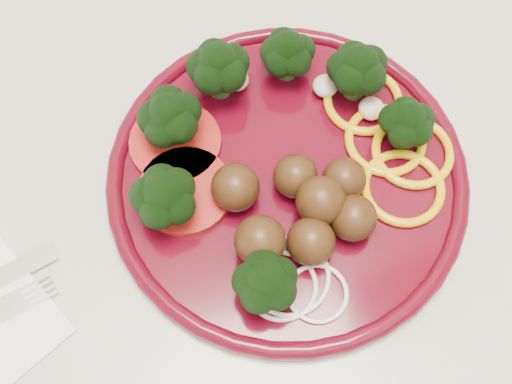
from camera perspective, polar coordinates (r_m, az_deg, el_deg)
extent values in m
cube|color=silver|center=(0.99, 8.15, -9.79)|extent=(2.40, 0.60, 0.87)
cube|color=#B9B7B0|center=(0.58, 13.96, 1.41)|extent=(2.40, 0.60, 0.03)
cylinder|color=#400410|center=(0.53, 2.77, 1.18)|extent=(0.30, 0.30, 0.01)
torus|color=#400410|center=(0.53, 2.80, 1.45)|extent=(0.30, 0.30, 0.01)
sphere|color=#412810|center=(0.50, 8.65, -2.24)|extent=(0.04, 0.04, 0.04)
sphere|color=#412810|center=(0.49, 4.91, -4.38)|extent=(0.04, 0.04, 0.04)
sphere|color=#412810|center=(0.51, 7.86, 1.21)|extent=(0.04, 0.04, 0.04)
sphere|color=#412810|center=(0.49, 0.35, -4.59)|extent=(0.04, 0.04, 0.04)
sphere|color=#412810|center=(0.50, 5.71, -1.05)|extent=(0.04, 0.04, 0.04)
sphere|color=#412810|center=(0.51, 3.53, 1.49)|extent=(0.04, 0.04, 0.04)
sphere|color=#412810|center=(0.50, -1.86, 0.42)|extent=(0.04, 0.04, 0.04)
torus|color=#D4A307|center=(0.55, 11.43, 4.57)|extent=(0.07, 0.07, 0.01)
torus|color=#D4A307|center=(0.53, 12.92, 0.38)|extent=(0.07, 0.07, 0.01)
torus|color=#D4A307|center=(0.57, 9.51, 8.03)|extent=(0.07, 0.07, 0.01)
torus|color=#D4A307|center=(0.55, 13.77, 3.50)|extent=(0.07, 0.07, 0.01)
cylinder|color=#720A07|center=(0.54, -7.18, 4.37)|extent=(0.08, 0.08, 0.01)
cylinder|color=#720A07|center=(0.52, -6.28, 0.10)|extent=(0.08, 0.08, 0.01)
torus|color=beige|center=(0.49, 2.25, -8.30)|extent=(0.06, 0.06, 0.00)
torus|color=beige|center=(0.49, 5.48, -8.92)|extent=(0.05, 0.05, 0.00)
torus|color=beige|center=(0.50, 2.88, -7.45)|extent=(0.07, 0.07, 0.00)
ellipsoid|color=#C6B793|center=(0.57, 6.16, 9.29)|extent=(0.02, 0.02, 0.02)
ellipsoid|color=#C6B793|center=(0.57, -1.76, 9.89)|extent=(0.02, 0.02, 0.02)
ellipsoid|color=#C6B793|center=(0.56, 10.20, 7.27)|extent=(0.02, 0.02, 0.02)
cube|color=silver|center=(0.53, -20.97, -9.45)|extent=(0.03, 0.02, 0.00)
cube|color=silver|center=(0.53, -18.50, -9.10)|extent=(0.03, 0.01, 0.00)
cube|color=silver|center=(0.53, -18.73, -8.62)|extent=(0.03, 0.01, 0.00)
cube|color=silver|center=(0.53, -18.95, -8.13)|extent=(0.03, 0.01, 0.00)
cube|color=silver|center=(0.53, -19.17, -7.65)|extent=(0.03, 0.01, 0.00)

